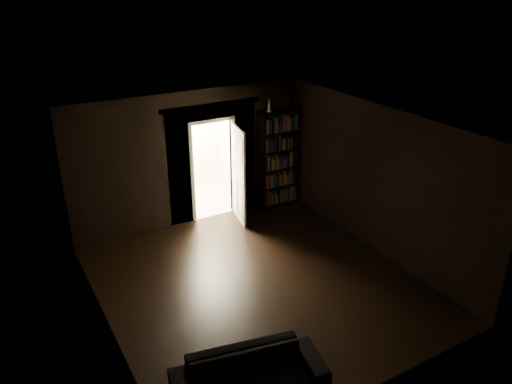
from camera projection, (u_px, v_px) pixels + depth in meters
The scene contains 9 objects.
ground at pixel (258, 284), 8.55m from camera, with size 5.50×5.50×0.00m, color black.
room_walls at pixel (227, 173), 8.71m from camera, with size 5.02×5.61×2.84m.
kitchen_alcove at pixel (192, 148), 11.35m from camera, with size 2.20×1.80×2.60m.
sofa at pixel (249, 372), 6.18m from camera, with size 1.92×0.83×0.74m, color black.
bookshelf at pixel (278, 159), 11.03m from camera, with size 0.90×0.32×2.20m, color black.
refrigerator at pixel (164, 166), 11.42m from camera, with size 0.74×0.68×1.65m, color silver.
door at pixel (239, 175), 10.36m from camera, with size 0.85×0.05×2.05m, color white.
figurine at pixel (269, 105), 10.41m from camera, with size 0.09×0.09×0.28m, color white.
bottles at pixel (166, 126), 11.00m from camera, with size 0.58×0.07×0.24m, color black.
Camera 1 is at (-3.61, -6.19, 4.93)m, focal length 35.00 mm.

